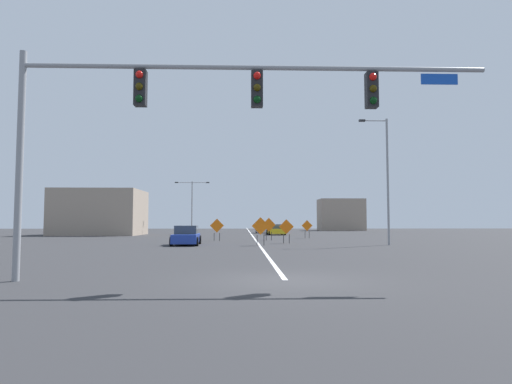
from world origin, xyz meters
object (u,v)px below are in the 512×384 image
object	(u,v)px
street_lamp_near_right	(386,175)
car_silver_distant	(263,228)
traffic_signal_assembly	(196,103)
car_red_near	(277,229)
construction_sign_median_near	(307,227)
street_lamp_mid_left	(192,202)
car_blue_mid	(186,236)
car_yellow_passing	(276,230)
construction_sign_left_shoulder	(269,226)
construction_sign_median_far	(217,227)
construction_sign_right_lane	(286,228)
construction_sign_right_shoulder	(261,227)

from	to	relation	value
street_lamp_near_right	car_silver_distant	xyz separation A→B (m)	(-7.29, 35.15, -4.33)
traffic_signal_assembly	car_red_near	bearing A→B (deg)	83.26
construction_sign_median_near	car_silver_distant	size ratio (longest dim) A/B	0.45
street_lamp_mid_left	car_blue_mid	distance (m)	29.91
car_red_near	car_blue_mid	distance (m)	39.13
car_yellow_passing	street_lamp_mid_left	bearing A→B (deg)	157.82
construction_sign_left_shoulder	car_silver_distant	distance (m)	26.65
street_lamp_mid_left	car_blue_mid	size ratio (longest dim) A/B	1.60
street_lamp_mid_left	construction_sign_median_far	bearing A→B (deg)	-78.08
construction_sign_right_lane	car_silver_distant	xyz separation A→B (m)	(-0.35, 32.28, -0.48)
construction_sign_median_near	car_red_near	size ratio (longest dim) A/B	0.40
construction_sign_right_shoulder	construction_sign_median_far	bearing A→B (deg)	113.37
construction_sign_median_near	construction_sign_right_shoulder	bearing A→B (deg)	-110.92
traffic_signal_assembly	car_yellow_passing	world-z (taller)	traffic_signal_assembly
construction_sign_right_lane	car_yellow_passing	size ratio (longest dim) A/B	0.42
street_lamp_near_right	construction_sign_right_shoulder	xyz separation A→B (m)	(-9.07, -0.22, -3.76)
construction_sign_left_shoulder	street_lamp_mid_left	bearing A→B (deg)	113.29
construction_sign_right_shoulder	traffic_signal_assembly	bearing A→B (deg)	-97.94
car_blue_mid	traffic_signal_assembly	bearing A→B (deg)	-82.28
construction_sign_left_shoulder	car_silver_distant	world-z (taller)	construction_sign_left_shoulder
traffic_signal_assembly	construction_sign_median_near	xyz separation A→B (m)	(7.95, 32.78, -3.94)
construction_sign_left_shoulder	construction_sign_median_far	distance (m)	4.67
construction_sign_right_lane	car_blue_mid	xyz separation A→B (m)	(-7.46, -2.19, -0.53)
construction_sign_right_lane	car_blue_mid	bearing A→B (deg)	-163.65
car_red_near	street_lamp_mid_left	bearing A→B (deg)	-145.82
traffic_signal_assembly	car_red_near	size ratio (longest dim) A/B	2.92
street_lamp_mid_left	construction_sign_median_near	distance (m)	21.62
street_lamp_mid_left	car_yellow_passing	bearing A→B (deg)	-22.18
construction_sign_median_far	construction_sign_right_lane	world-z (taller)	construction_sign_median_far
traffic_signal_assembly	construction_sign_median_near	distance (m)	33.96
car_red_near	construction_sign_right_lane	bearing A→B (deg)	-93.29
construction_sign_median_far	car_yellow_passing	bearing A→B (deg)	69.59
street_lamp_mid_left	construction_sign_median_far	xyz separation A→B (m)	(4.70, -22.26, -3.22)
construction_sign_right_shoulder	construction_sign_right_lane	world-z (taller)	construction_sign_right_shoulder
street_lamp_mid_left	car_red_near	size ratio (longest dim) A/B	1.56
construction_sign_right_shoulder	construction_sign_median_far	distance (m)	8.90
street_lamp_near_right	car_silver_distant	world-z (taller)	street_lamp_near_right
traffic_signal_assembly	car_yellow_passing	distance (m)	45.30
street_lamp_near_right	car_red_near	size ratio (longest dim) A/B	1.97
construction_sign_right_lane	construction_sign_left_shoulder	bearing A→B (deg)	100.32
street_lamp_mid_left	car_red_near	world-z (taller)	street_lamp_mid_left
construction_sign_right_shoulder	car_silver_distant	world-z (taller)	construction_sign_right_shoulder
car_silver_distant	construction_sign_median_near	bearing A→B (deg)	-80.67
traffic_signal_assembly	street_lamp_near_right	distance (m)	22.41
construction_sign_median_far	car_red_near	size ratio (longest dim) A/B	0.42
construction_sign_median_far	car_silver_distant	distance (m)	27.73
traffic_signal_assembly	construction_sign_right_lane	bearing A→B (deg)	77.76
construction_sign_right_lane	car_yellow_passing	bearing A→B (deg)	87.71
street_lamp_mid_left	construction_sign_median_far	world-z (taller)	street_lamp_mid_left
construction_sign_median_near	traffic_signal_assembly	bearing A→B (deg)	-103.63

